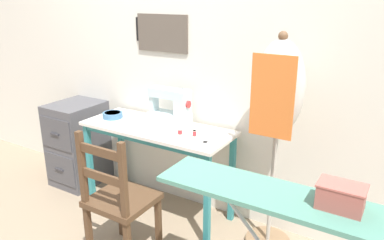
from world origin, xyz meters
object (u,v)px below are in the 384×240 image
at_px(fabric_bowl, 113,115).
at_px(wooden_chair, 119,201).
at_px(sewing_machine, 172,107).
at_px(storage_box, 341,196).
at_px(ironing_board, 289,207).
at_px(filing_cabinet, 78,143).
at_px(scissors, 209,142).
at_px(dress_form, 278,100).
at_px(thread_spool_far_edge, 195,133).
at_px(thread_spool_mid_table, 193,130).
at_px(thread_spool_near_machine, 180,132).

height_order(fabric_bowl, wooden_chair, wooden_chair).
relative_size(sewing_machine, storage_box, 1.76).
xyz_separation_m(ironing_board, storage_box, (0.21, 0.02, 0.11)).
bearing_deg(ironing_board, wooden_chair, 176.78).
bearing_deg(filing_cabinet, fabric_bowl, -5.65).
relative_size(sewing_machine, scissors, 2.84).
height_order(sewing_machine, filing_cabinet, sewing_machine).
relative_size(fabric_bowl, storage_box, 0.82).
bearing_deg(wooden_chair, scissors, 54.06).
height_order(filing_cabinet, ironing_board, ironing_board).
relative_size(fabric_bowl, dress_form, 0.11).
distance_m(fabric_bowl, thread_spool_far_edge, 0.80).
bearing_deg(storage_box, ironing_board, -173.25).
bearing_deg(fabric_bowl, scissors, -3.85).
relative_size(fabric_bowl, filing_cabinet, 0.21).
bearing_deg(sewing_machine, wooden_chair, -84.29).
distance_m(sewing_machine, fabric_bowl, 0.52).
bearing_deg(fabric_bowl, wooden_chair, -45.93).
xyz_separation_m(wooden_chair, filing_cabinet, (-1.08, 0.64, -0.05)).
xyz_separation_m(fabric_bowl, storage_box, (1.90, -0.62, 0.12)).
relative_size(thread_spool_mid_table, filing_cabinet, 0.04).
relative_size(sewing_machine, wooden_chair, 0.38).
bearing_deg(storage_box, thread_spool_near_machine, 154.05).
height_order(fabric_bowl, ironing_board, ironing_board).
height_order(ironing_board, storage_box, storage_box).
height_order(thread_spool_far_edge, dress_form, dress_form).
bearing_deg(thread_spool_far_edge, wooden_chair, -111.81).
bearing_deg(thread_spool_near_machine, scissors, -6.76).
xyz_separation_m(fabric_bowl, ironing_board, (1.69, -0.65, 0.02)).
bearing_deg(ironing_board, fabric_bowl, 159.03).
bearing_deg(thread_spool_near_machine, filing_cabinet, 176.00).
bearing_deg(wooden_chair, filing_cabinet, 149.55).
relative_size(dress_form, ironing_board, 1.16).
distance_m(dress_form, ironing_board, 0.84).
distance_m(wooden_chair, filing_cabinet, 1.25).
distance_m(thread_spool_far_edge, filing_cabinet, 1.37).
bearing_deg(fabric_bowl, filing_cabinet, 174.35).
xyz_separation_m(filing_cabinet, storage_box, (2.41, -0.67, 0.50)).
bearing_deg(storage_box, sewing_machine, 151.40).
relative_size(ironing_board, storage_box, 6.45).
height_order(scissors, filing_cabinet, filing_cabinet).
distance_m(dress_form, storage_box, 0.90).
xyz_separation_m(thread_spool_near_machine, thread_spool_mid_table, (0.05, 0.09, -0.00)).
bearing_deg(ironing_board, scissors, 141.95).
relative_size(thread_spool_mid_table, ironing_board, 0.03).
bearing_deg(sewing_machine, ironing_board, -33.47).
height_order(scissors, thread_spool_near_machine, thread_spool_near_machine).
xyz_separation_m(wooden_chair, dress_form, (0.80, 0.66, 0.64)).
bearing_deg(thread_spool_near_machine, thread_spool_far_edge, 12.52).
distance_m(thread_spool_mid_table, filing_cabinet, 1.31).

